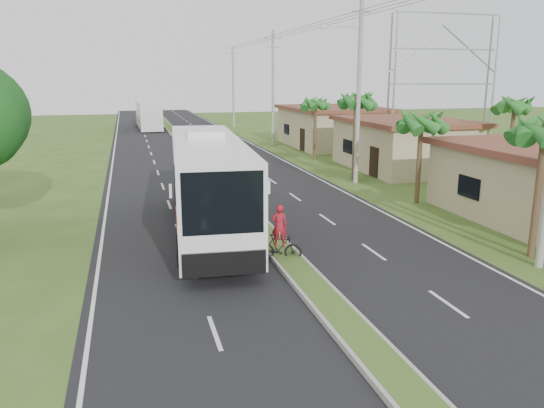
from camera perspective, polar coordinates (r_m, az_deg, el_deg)
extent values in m
plane|color=#36521E|center=(15.33, 7.13, -12.07)|extent=(180.00, 180.00, 0.00)
cube|color=black|center=(33.84, -5.74, 2.20)|extent=(14.00, 160.00, 0.02)
cube|color=gray|center=(33.82, -5.75, 2.34)|extent=(1.20, 160.00, 0.17)
cube|color=#36521E|center=(33.80, -5.75, 2.49)|extent=(0.95, 160.00, 0.02)
cube|color=silver|center=(33.43, -17.14, 1.50)|extent=(0.12, 160.00, 0.01)
cube|color=silver|center=(35.53, 4.98, 2.74)|extent=(0.12, 160.00, 0.01)
cube|color=tan|center=(40.10, 13.93, 6.04)|extent=(7.00, 10.00, 3.35)
cube|color=brown|center=(39.92, 14.08, 8.65)|extent=(7.60, 10.60, 0.32)
cube|color=tan|center=(52.69, 6.53, 8.12)|extent=(8.00, 11.00, 3.50)
cube|color=brown|center=(52.55, 6.58, 10.19)|extent=(8.60, 11.60, 0.32)
cylinder|color=#473321|center=(21.73, 26.70, 1.18)|extent=(0.26, 0.26, 5.00)
cylinder|color=#473321|center=(29.15, 15.54, 4.53)|extent=(0.26, 0.26, 4.60)
cylinder|color=#473321|center=(35.00, 8.89, 6.93)|extent=(0.26, 0.26, 5.40)
cylinder|color=#473321|center=(43.52, 4.65, 7.91)|extent=(0.26, 0.26, 4.80)
cylinder|color=#473321|center=(36.20, 24.30, 5.96)|extent=(0.26, 0.26, 5.20)
cylinder|color=gray|center=(33.75, 9.32, 12.30)|extent=(0.28, 0.28, 12.00)
cube|color=gray|center=(33.96, 9.62, 19.74)|extent=(1.20, 0.10, 0.10)
cube|color=gray|center=(33.40, 7.59, 18.36)|extent=(2.40, 0.10, 0.10)
cylinder|color=gray|center=(52.63, 0.11, 12.28)|extent=(0.28, 0.28, 11.00)
cube|color=gray|center=(52.74, 0.11, 17.40)|extent=(1.60, 0.12, 0.12)
cube|color=gray|center=(52.70, 0.11, 16.53)|extent=(1.20, 0.10, 0.10)
cylinder|color=gray|center=(72.12, -4.19, 12.37)|extent=(0.28, 0.28, 10.50)
cube|color=gray|center=(72.17, -4.25, 15.90)|extent=(1.60, 0.12, 0.12)
cube|color=gray|center=(72.14, -4.24, 15.27)|extent=(1.20, 0.10, 0.10)
cylinder|color=gray|center=(47.82, 13.03, 12.43)|extent=(0.18, 0.18, 12.00)
cylinder|color=gray|center=(53.25, 22.78, 11.82)|extent=(0.18, 0.18, 12.00)
cylinder|color=gray|center=(48.71, 12.47, 12.47)|extent=(0.18, 0.18, 12.00)
cylinder|color=gray|center=(54.04, 22.12, 11.88)|extent=(0.18, 0.18, 12.00)
cube|color=gray|center=(50.78, 17.86, 12.18)|extent=(10.00, 0.14, 0.14)
cube|color=gray|center=(50.83, 18.11, 15.55)|extent=(10.00, 0.14, 0.14)
cube|color=gray|center=(51.07, 18.37, 18.91)|extent=(10.00, 0.14, 0.14)
cube|color=white|center=(22.92, -6.90, 2.53)|extent=(3.85, 13.64, 3.53)
cube|color=black|center=(23.45, -7.07, 4.70)|extent=(3.69, 10.96, 1.41)
cube|color=black|center=(16.30, -5.32, 0.12)|extent=(2.53, 0.34, 1.98)
cube|color=#AE140E|center=(21.76, -6.60, 0.04)|extent=(3.30, 6.04, 0.62)
cube|color=yellow|center=(23.46, -6.89, 0.31)|extent=(3.11, 3.58, 0.28)
cube|color=white|center=(23.98, -7.25, 7.64)|extent=(1.78, 2.81, 0.31)
cylinder|color=black|center=(19.17, -9.66, -4.97)|extent=(0.45, 1.19, 1.17)
cylinder|color=black|center=(19.36, -2.12, -4.60)|extent=(0.45, 1.19, 1.17)
cylinder|color=black|center=(26.74, -10.04, 0.29)|extent=(0.45, 1.19, 1.17)
cylinder|color=black|center=(26.87, -4.64, 0.52)|extent=(0.45, 1.19, 1.17)
cube|color=silver|center=(72.17, -13.14, 9.37)|extent=(2.94, 12.35, 3.42)
cube|color=black|center=(72.64, -13.21, 10.21)|extent=(2.92, 9.14, 1.16)
cube|color=orange|center=(71.15, -13.06, 8.80)|extent=(2.85, 5.94, 0.37)
cylinder|color=black|center=(67.15, -13.81, 7.89)|extent=(0.34, 1.03, 1.03)
cylinder|color=black|center=(67.31, -11.80, 8.01)|extent=(0.34, 1.03, 1.03)
cylinder|color=black|center=(76.73, -14.19, 8.52)|extent=(0.34, 1.03, 1.03)
cylinder|color=black|center=(76.86, -12.42, 8.62)|extent=(0.34, 1.03, 1.03)
imported|color=black|center=(19.48, 0.79, -4.74)|extent=(1.72, 0.99, 0.99)
imported|color=maroon|center=(19.23, 0.80, -2.35)|extent=(0.67, 0.55, 1.58)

